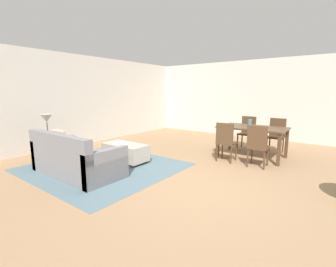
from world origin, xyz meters
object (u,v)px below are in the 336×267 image
object	(u,v)px
dining_chair_near_right	(258,144)
book_on_ottoman	(121,142)
dining_table	(252,131)
dining_chair_far_right	(276,134)
couch	(75,160)
vase_centerpiece	(250,123)
side_table	(49,142)
dining_chair_far_left	(247,131)
table_lamp	(47,119)
ottoman_table	(125,152)
dining_chair_near_left	(226,140)

from	to	relation	value
dining_chair_near_right	book_on_ottoman	size ratio (longest dim) A/B	3.54
dining_table	dining_chair_far_right	bearing A→B (deg)	63.82
dining_chair_far_right	dining_table	bearing A→B (deg)	-116.18
couch	dining_chair_near_right	xyz separation A→B (m)	(2.74, 2.58, 0.23)
dining_chair_near_right	vase_centerpiece	size ratio (longest dim) A/B	4.98
side_table	dining_chair_far_right	xyz separation A→B (m)	(4.01, 4.05, 0.06)
dining_table	book_on_ottoman	size ratio (longest dim) A/B	6.00
dining_chair_near_right	book_on_ottoman	xyz separation A→B (m)	(-2.71, -1.40, -0.08)
couch	side_table	xyz separation A→B (m)	(-1.26, 0.12, 0.17)
book_on_ottoman	dining_chair_far_left	bearing A→B (deg)	57.28
table_lamp	dining_chair_far_right	xyz separation A→B (m)	(4.01, 4.05, -0.48)
ottoman_table	side_table	bearing A→B (deg)	-143.17
dining_table	vase_centerpiece	xyz separation A→B (m)	(-0.06, -0.04, 0.19)
side_table	book_on_ottoman	size ratio (longest dim) A/B	2.26
table_lamp	dining_chair_near_right	world-z (taller)	table_lamp
ottoman_table	dining_chair_near_right	world-z (taller)	dining_chair_near_right
dining_chair_far_left	book_on_ottoman	distance (m)	3.59
dining_chair_near_left	dining_chair_far_right	world-z (taller)	same
book_on_ottoman	dining_table	bearing A→B (deg)	43.17
side_table	dining_chair_far_right	distance (m)	5.70
dining_chair_far_right	side_table	bearing A→B (deg)	-134.72
ottoman_table	dining_chair_near_left	world-z (taller)	dining_chair_near_left
couch	dining_chair_near_right	world-z (taller)	dining_chair_near_right
table_lamp	ottoman_table	bearing A→B (deg)	36.83
couch	book_on_ottoman	xyz separation A→B (m)	(0.02, 1.18, 0.15)
side_table	dining_chair_far_left	bearing A→B (deg)	51.72
side_table	dining_table	distance (m)	4.88
ottoman_table	side_table	distance (m)	1.78
couch	side_table	size ratio (longest dim) A/B	3.27
ottoman_table	vase_centerpiece	distance (m)	3.10
ottoman_table	table_lamp	size ratio (longest dim) A/B	2.03
ottoman_table	book_on_ottoman	distance (m)	0.24
couch	table_lamp	bearing A→B (deg)	174.71
table_lamp	dining_chair_near_left	size ratio (longest dim) A/B	0.57
vase_centerpiece	side_table	bearing A→B (deg)	-137.86
vase_centerpiece	book_on_ottoman	distance (m)	3.16
dining_chair_far_right	dining_chair_near_right	bearing A→B (deg)	-90.64
dining_chair_near_left	dining_chair_far_left	xyz separation A→B (m)	(-0.05, 1.62, 0.00)
table_lamp	book_on_ottoman	size ratio (longest dim) A/B	2.02
dining_chair_far_left	vase_centerpiece	size ratio (longest dim) A/B	4.98
dining_chair_near_left	table_lamp	bearing A→B (deg)	-143.07
table_lamp	book_on_ottoman	world-z (taller)	table_lamp
couch	dining_chair_near_left	world-z (taller)	dining_chair_near_left
dining_table	vase_centerpiece	world-z (taller)	vase_centerpiece
couch	dining_chair_far_left	world-z (taller)	dining_chair_far_left
dining_table	dining_chair_near_right	size ratio (longest dim) A/B	1.69
table_lamp	dining_chair_far_left	distance (m)	5.22
dining_chair_near_right	couch	bearing A→B (deg)	-136.65
table_lamp	dining_chair_near_left	world-z (taller)	table_lamp
dining_table	dining_chair_far_right	distance (m)	0.90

